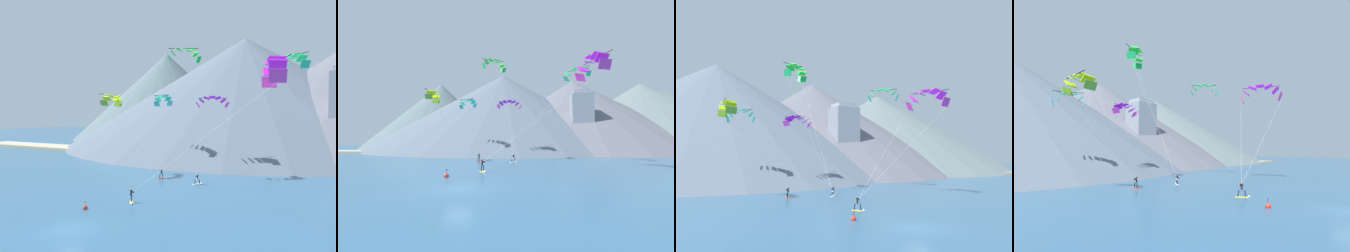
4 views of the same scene
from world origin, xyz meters
TOP-DOWN VIEW (x-y plane):
  - ground_plane at (0.00, 0.00)m, footprint 400.00×400.00m
  - kitesurfer_near_lead at (2.70, 24.11)m, footprint 1.39×1.61m
  - kitesurfer_near_trail at (-4.47, 25.46)m, footprint 0.66×1.78m
  - kitesurfer_mid_center at (-0.25, 10.38)m, footprint 1.34×1.65m
  - parafoil_kite_near_lead at (-2.10, 29.01)m, footprint 7.17×7.52m
  - parafoil_kite_near_trail at (-13.79, 24.06)m, footprint 10.29×5.49m
  - parafoil_kite_mid_center at (15.20, 15.78)m, footprint 17.62×8.85m
  - parafoil_kite_distant_high_outer at (-10.17, 35.86)m, footprint 5.10×3.42m
  - parafoil_kite_distant_low_drift at (15.43, 28.61)m, footprint 5.42×5.31m
  - parafoil_kite_distant_mid_solo at (0.48, 35.85)m, footprint 6.19×3.72m
  - race_marker_buoy at (-3.48, 5.87)m, footprint 0.56×0.56m
  - shoreline_strip at (0.00, 52.91)m, footprint 180.00×10.00m
  - shore_building_harbour_front at (37.32, 56.48)m, footprint 5.76×6.73m
  - shore_building_quay_east at (-15.54, 53.99)m, footprint 9.99×7.21m
  - shore_building_quay_west at (-3.25, 54.15)m, footprint 9.58×5.54m
  - highrise_tower at (22.70, 60.09)m, footprint 7.00×7.00m
  - mountain_peak_west_ridge at (-9.17, 94.93)m, footprint 125.02×125.02m
  - mountain_peak_east_shoulder at (60.36, 101.48)m, footprint 113.08×113.08m
  - mountain_peak_far_spur at (25.76, 93.88)m, footprint 106.76×106.76m

SIDE VIEW (x-z plane):
  - ground_plane at x=0.00m, z-range 0.00..0.00m
  - race_marker_buoy at x=-3.48m, z-range -0.35..0.67m
  - shoreline_strip at x=0.00m, z-range 0.00..0.70m
  - kitesurfer_near_lead at x=2.70m, z-range -0.36..1.31m
  - kitesurfer_near_trail at x=-4.47m, z-range -0.35..1.42m
  - kitesurfer_mid_center at x=-0.25m, z-range -0.35..1.45m
  - shore_building_quay_east at x=-15.54m, z-range 0.01..4.63m
  - shore_building_quay_west at x=-3.25m, z-range 0.01..4.64m
  - shore_building_harbour_front at x=37.32m, z-range 0.01..6.34m
  - highrise_tower at x=22.70m, z-range -0.21..21.12m
  - parafoil_kite_distant_mid_solo at x=0.48m, z-range 12.21..14.44m
  - parafoil_kite_near_trail at x=-13.79m, z-range 6.93..19.90m
  - parafoil_kite_distant_high_outer at x=-10.17m, z-range 12.70..15.03m
  - parafoil_kite_mid_center at x=15.20m, z-range 7.95..23.59m
  - mountain_peak_east_shoulder at x=60.36m, z-range 0.00..33.31m
  - mountain_peak_far_spur at x=25.76m, z-range 0.00..33.91m
  - parafoil_kite_distant_low_drift at x=15.43m, z-range 17.42..19.76m
  - mountain_peak_west_ridge at x=-9.17m, z-range 0.00..37.97m
  - parafoil_kite_near_lead at x=-2.10m, z-range 10.58..31.52m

